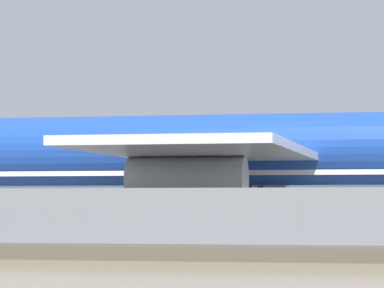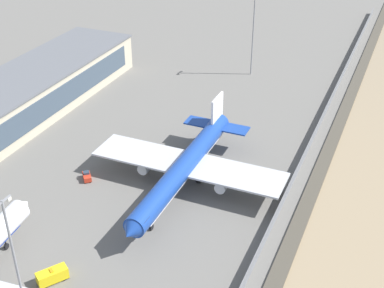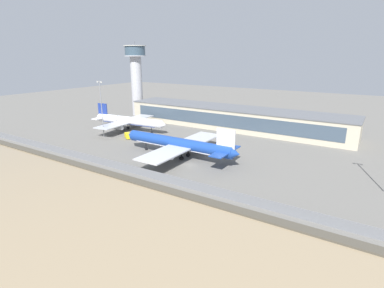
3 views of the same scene
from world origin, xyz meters
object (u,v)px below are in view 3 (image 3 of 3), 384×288
at_px(cargo_jet_blue, 180,144).
at_px(control_tower, 136,73).
at_px(ops_van, 128,136).
at_px(apron_light_mast_apron_west, 102,107).
at_px(passenger_jet_white, 128,121).
at_px(baggage_tug, 195,140).

bearing_deg(cargo_jet_blue, control_tower, 141.93).
height_order(ops_van, control_tower, control_tower).
height_order(ops_van, apron_light_mast_apron_west, apron_light_mast_apron_west).
xyz_separation_m(control_tower, apron_light_mast_apron_west, (23.77, -49.63, -11.56)).
height_order(passenger_jet_white, ops_van, passenger_jet_white).
xyz_separation_m(cargo_jet_blue, passenger_jet_white, (-45.54, 20.60, -0.24)).
bearing_deg(baggage_tug, apron_light_mast_apron_west, -158.27).
height_order(cargo_jet_blue, passenger_jet_white, cargo_jet_blue).
bearing_deg(passenger_jet_white, baggage_tug, 0.30).
relative_size(cargo_jet_blue, ops_van, 8.97).
bearing_deg(control_tower, apron_light_mast_apron_west, -64.41).
bearing_deg(baggage_tug, ops_van, -157.61).
distance_m(baggage_tug, control_tower, 76.00).
bearing_deg(apron_light_mast_apron_west, ops_van, 20.01).
bearing_deg(cargo_jet_blue, apron_light_mast_apron_west, 173.76).
height_order(control_tower, apron_light_mast_apron_west, control_tower).
bearing_deg(control_tower, ops_van, -52.54).
bearing_deg(cargo_jet_blue, baggage_tug, 107.24).
height_order(passenger_jet_white, control_tower, control_tower).
bearing_deg(ops_van, cargo_jet_blue, -14.61).
height_order(passenger_jet_white, apron_light_mast_apron_west, apron_light_mast_apron_west).
xyz_separation_m(ops_van, control_tower, (-34.91, 45.57, 24.38)).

